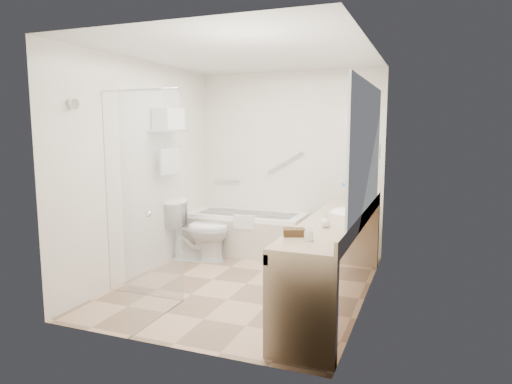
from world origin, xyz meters
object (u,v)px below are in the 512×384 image
(toilet, at_px, (199,230))
(water_bottle_left, at_px, (351,195))
(bathtub, at_px, (247,233))
(amenity_basket, at_px, (294,232))
(vanity_counter, at_px, (336,239))

(toilet, height_order, water_bottle_left, water_bottle_left)
(bathtub, bearing_deg, amenity_basket, -59.15)
(bathtub, distance_m, water_bottle_left, 1.66)
(bathtub, xyz_separation_m, water_bottle_left, (1.49, -0.32, 0.66))
(vanity_counter, bearing_deg, water_bottle_left, 91.91)
(bathtub, xyz_separation_m, vanity_counter, (1.52, -1.39, 0.36))
(vanity_counter, height_order, toilet, vanity_counter)
(bathtub, relative_size, water_bottle_left, 8.33)
(vanity_counter, distance_m, toilet, 2.15)
(amenity_basket, bearing_deg, bathtub, 120.85)
(bathtub, height_order, vanity_counter, vanity_counter)
(bathtub, xyz_separation_m, amenity_basket, (1.34, -2.25, 0.60))
(bathtub, distance_m, vanity_counter, 2.09)
(vanity_counter, height_order, water_bottle_left, water_bottle_left)
(vanity_counter, height_order, amenity_basket, vanity_counter)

